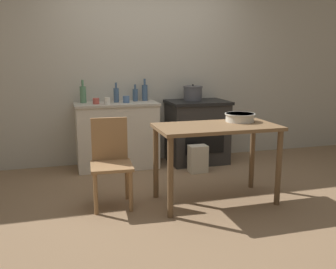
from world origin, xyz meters
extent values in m
plane|color=#896B4C|center=(0.00, 0.00, 0.00)|extent=(14.00, 14.00, 0.00)
cube|color=#B2AD9E|center=(0.00, 1.58, 1.27)|extent=(8.00, 0.07, 2.55)
cube|color=beige|center=(-0.49, 1.30, 0.42)|extent=(1.05, 0.50, 0.84)
cube|color=#B6AD9C|center=(-0.49, 1.30, 0.86)|extent=(1.08, 0.53, 0.03)
cube|color=#2D2B28|center=(0.63, 1.25, 0.41)|extent=(0.78, 0.60, 0.83)
cube|color=black|center=(0.63, 1.25, 0.85)|extent=(0.82, 0.64, 0.04)
cube|color=black|center=(0.63, 0.94, 0.36)|extent=(0.55, 0.01, 0.35)
cube|color=brown|center=(0.29, -0.21, 0.78)|extent=(1.21, 0.63, 0.03)
cylinder|color=brown|center=(-0.27, -0.47, 0.38)|extent=(0.06, 0.06, 0.76)
cylinder|color=brown|center=(0.84, -0.47, 0.38)|extent=(0.06, 0.06, 0.76)
cylinder|color=brown|center=(-0.27, 0.06, 0.38)|extent=(0.06, 0.06, 0.76)
cylinder|color=brown|center=(0.84, 0.06, 0.38)|extent=(0.06, 0.06, 0.76)
cube|color=#997047|center=(-0.75, -0.06, 0.41)|extent=(0.42, 0.42, 0.03)
cube|color=#997047|center=(-0.74, 0.13, 0.65)|extent=(0.36, 0.05, 0.43)
cylinder|color=#997047|center=(-0.92, -0.21, 0.20)|extent=(0.04, 0.04, 0.40)
cylinder|color=#997047|center=(-0.60, -0.23, 0.20)|extent=(0.04, 0.04, 0.40)
cylinder|color=#997047|center=(-0.90, 0.12, 0.20)|extent=(0.04, 0.04, 0.40)
cylinder|color=#997047|center=(-0.57, 0.10, 0.20)|extent=(0.04, 0.04, 0.40)
cube|color=beige|center=(0.47, 0.77, 0.18)|extent=(0.23, 0.16, 0.35)
cylinder|color=#4C4C51|center=(0.58, 1.32, 0.96)|extent=(0.26, 0.26, 0.18)
cylinder|color=#4C4C51|center=(0.58, 1.32, 1.06)|extent=(0.27, 0.27, 0.02)
sphere|color=black|center=(0.58, 1.32, 1.08)|extent=(0.02, 0.02, 0.02)
cylinder|color=silver|center=(0.60, -0.08, 0.84)|extent=(0.29, 0.29, 0.09)
cylinder|color=beige|center=(0.60, -0.08, 0.87)|extent=(0.31, 0.31, 0.01)
cylinder|color=#517F5B|center=(-0.90, 1.39, 0.98)|extent=(0.08, 0.08, 0.22)
cylinder|color=#517F5B|center=(-0.90, 1.39, 1.13)|extent=(0.03, 0.03, 0.08)
cylinder|color=#3D5675|center=(-0.21, 1.41, 0.95)|extent=(0.07, 0.07, 0.16)
cylinder|color=#3D5675|center=(-0.21, 1.41, 1.07)|extent=(0.03, 0.03, 0.06)
cylinder|color=#3D5675|center=(-0.48, 1.35, 0.96)|extent=(0.07, 0.07, 0.19)
cylinder|color=#3D5675|center=(-0.48, 1.35, 1.09)|extent=(0.03, 0.03, 0.07)
cylinder|color=#3D5675|center=(-0.07, 1.43, 0.98)|extent=(0.08, 0.08, 0.21)
cylinder|color=#3D5675|center=(-0.07, 1.43, 1.13)|extent=(0.03, 0.03, 0.08)
cylinder|color=#4C6B99|center=(-0.36, 1.27, 0.91)|extent=(0.09, 0.09, 0.09)
cylinder|color=silver|center=(-0.62, 1.14, 0.92)|extent=(0.07, 0.07, 0.09)
cylinder|color=#B74C42|center=(-0.76, 1.23, 0.91)|extent=(0.08, 0.08, 0.08)
camera|label=1|loc=(-1.20, -3.58, 1.45)|focal=40.00mm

